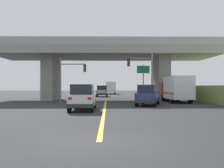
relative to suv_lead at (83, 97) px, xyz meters
The scene contains 11 objects.
ground 15.95m from the suv_lead, 83.96° to the left, with size 160.00×160.00×0.00m, color #2B2B2D.
overpass_bridge 16.58m from the suv_lead, 83.96° to the left, with size 29.60×9.64×7.93m.
lane_divider_stripe 2.12m from the suv_lead, 26.36° to the left, with size 0.20×24.55×0.01m, color yellow.
suv_lead is the anchor object (origin of this frame).
suv_crossing 7.63m from the suv_lead, 40.16° to the left, with size 3.05×4.99×2.02m.
box_truck 14.21m from the suv_lead, 45.27° to the left, with size 2.33×7.24×3.02m.
sedan_oncoming 26.78m from the suv_lead, 88.18° to the left, with size 2.03×4.67×2.02m.
traffic_signal_nearside 12.20m from the suv_lead, 58.81° to the left, with size 3.01×0.36×5.72m.
traffic_signal_farside 11.65m from the suv_lead, 103.76° to the left, with size 3.18×0.36×5.36m.
highway_sign 14.55m from the suv_lead, 63.19° to the left, with size 1.66×0.17×4.68m.
semi_truck_distant 43.98m from the suv_lead, 86.62° to the left, with size 2.33×7.37×2.96m.
Camera 1 is at (0.31, -8.63, 1.87)m, focal length 41.33 mm.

